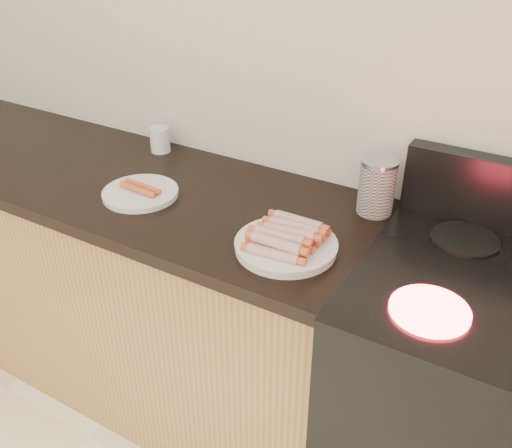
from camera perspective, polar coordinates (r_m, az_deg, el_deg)
The scene contains 12 objects.
wall_back at distance 1.78m, azimuth 3.75°, elevation 16.86°, with size 4.00×0.04×2.60m, color silver.
cabinet_base at distance 2.33m, azimuth -16.27°, elevation -4.50°, with size 2.20×0.59×0.86m, color olive.
counter_slab at distance 2.10m, azimuth -18.05°, elevation 5.51°, with size 2.20×0.62×0.04m, color black.
stove at distance 1.77m, azimuth 21.67°, elevation -18.27°, with size 0.76×0.65×0.91m.
burner_near_left at distance 1.34m, azimuth 16.97°, elevation -8.27°, with size 0.18×0.18×0.01m, color #FF1E2D.
burner_far_left at distance 1.62m, azimuth 20.19°, elevation -1.45°, with size 0.18×0.18×0.01m, color black.
main_plate at distance 1.51m, azimuth 3.01°, elevation -2.29°, with size 0.27×0.27×0.02m, color white.
side_plate at distance 1.80m, azimuth -11.48°, elevation 3.05°, with size 0.23×0.23×0.02m, color white.
hotdog_pile at distance 1.49m, azimuth 3.05°, elevation -1.17°, with size 0.14×0.19×0.05m.
plain_sausages at distance 1.79m, azimuth -11.54°, elevation 3.57°, with size 0.13×0.05×0.02m.
canister at distance 1.68m, azimuth 11.99°, elevation 3.72°, with size 0.11×0.11×0.17m.
mug at distance 2.08m, azimuth -9.58°, elevation 8.33°, with size 0.07×0.07×0.09m, color white.
Camera 1 is at (0.77, 0.46, 1.74)m, focal length 40.00 mm.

